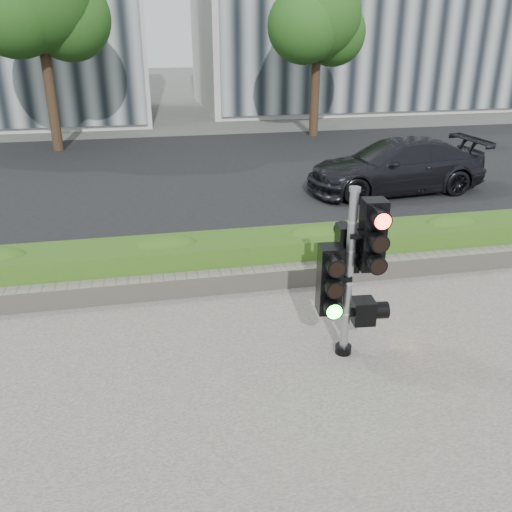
# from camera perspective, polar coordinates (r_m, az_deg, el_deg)

# --- Properties ---
(ground) EXTENTS (120.00, 120.00, 0.00)m
(ground) POSITION_cam_1_polar(r_m,az_deg,el_deg) (7.63, 1.19, -9.86)
(ground) COLOR #51514C
(ground) RESTS_ON ground
(sidewalk) EXTENTS (16.00, 11.00, 0.03)m
(sidewalk) POSITION_cam_1_polar(r_m,az_deg,el_deg) (5.75, 7.22, -22.95)
(sidewalk) COLOR #9E9389
(sidewalk) RESTS_ON ground
(road) EXTENTS (60.00, 13.00, 0.02)m
(road) POSITION_cam_1_polar(r_m,az_deg,el_deg) (16.83, -6.50, 8.53)
(road) COLOR black
(road) RESTS_ON ground
(curb) EXTENTS (60.00, 0.25, 0.12)m
(curb) POSITION_cam_1_polar(r_m,az_deg,el_deg) (10.35, -2.70, -0.31)
(curb) COLOR gray
(curb) RESTS_ON ground
(stone_wall) EXTENTS (12.00, 0.32, 0.34)m
(stone_wall) POSITION_cam_1_polar(r_m,az_deg,el_deg) (9.16, -1.45, -2.51)
(stone_wall) COLOR gray
(stone_wall) RESTS_ON sidewalk
(hedge) EXTENTS (12.00, 1.00, 0.68)m
(hedge) POSITION_cam_1_polar(r_m,az_deg,el_deg) (9.68, -2.16, 0.01)
(hedge) COLOR #5F982E
(hedge) RESTS_ON sidewalk
(tree_right) EXTENTS (4.10, 3.58, 6.53)m
(tree_right) POSITION_cam_1_polar(r_m,az_deg,el_deg) (22.89, 6.44, 23.59)
(tree_right) COLOR black
(tree_right) RESTS_ON ground
(traffic_signal) EXTENTS (0.83, 0.63, 2.33)m
(traffic_signal) POSITION_cam_1_polar(r_m,az_deg,el_deg) (7.04, 9.97, -0.96)
(traffic_signal) COLOR black
(traffic_signal) RESTS_ON sidewalk
(car_dark) EXTENTS (4.94, 2.26, 1.40)m
(car_dark) POSITION_cam_1_polar(r_m,az_deg,el_deg) (15.20, 14.48, 9.18)
(car_dark) COLOR black
(car_dark) RESTS_ON road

